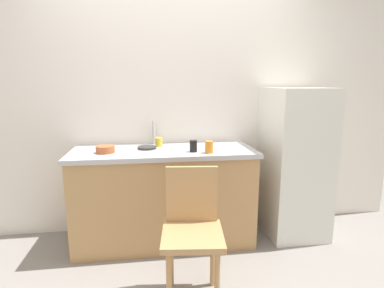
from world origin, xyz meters
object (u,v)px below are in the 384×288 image
at_px(hotplate, 147,148).
at_px(cup_orange, 209,147).
at_px(terracotta_bowl, 105,149).
at_px(cup_yellow, 159,142).
at_px(refrigerator, 294,163).
at_px(cup_black, 193,146).
at_px(chair, 192,227).

relative_size(hotplate, cup_orange, 1.67).
xyz_separation_m(terracotta_bowl, cup_orange, (0.87, -0.13, 0.02)).
height_order(cup_orange, cup_yellow, cup_orange).
distance_m(refrigerator, cup_black, 1.03).
height_order(refrigerator, terracotta_bowl, refrigerator).
xyz_separation_m(refrigerator, terracotta_bowl, (-1.75, -0.07, 0.20)).
bearing_deg(refrigerator, hotplate, 178.14).
relative_size(chair, cup_yellow, 10.99).
bearing_deg(cup_yellow, hotplate, -139.41).
height_order(chair, cup_orange, cup_orange).
xyz_separation_m(hotplate, cup_yellow, (0.11, 0.09, 0.03)).
xyz_separation_m(refrigerator, cup_yellow, (-1.29, 0.14, 0.21)).
bearing_deg(hotplate, refrigerator, -1.86).
xyz_separation_m(terracotta_bowl, hotplate, (0.35, 0.11, -0.02)).
distance_m(terracotta_bowl, cup_orange, 0.88).
relative_size(cup_orange, cup_black, 1.02).
bearing_deg(chair, cup_black, 87.60).
xyz_separation_m(chair, cup_orange, (0.23, 0.58, 0.43)).
bearing_deg(cup_black, refrigerator, 7.87).
distance_m(cup_orange, cup_black, 0.14).
bearing_deg(cup_yellow, refrigerator, -6.17).
bearing_deg(cup_yellow, chair, -78.70).
bearing_deg(hotplate, chair, -70.50).
relative_size(cup_orange, cup_yellow, 1.26).
height_order(chair, hotplate, hotplate).
bearing_deg(refrigerator, chair, -144.54).
bearing_deg(cup_black, cup_yellow, 135.93).
distance_m(chair, cup_orange, 0.76).
distance_m(terracotta_bowl, cup_yellow, 0.50).
bearing_deg(cup_black, hotplate, 155.11).
bearing_deg(hotplate, cup_black, -24.89).
bearing_deg(hotplate, cup_yellow, 40.59).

